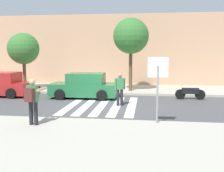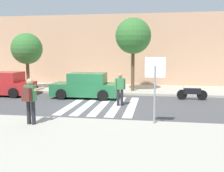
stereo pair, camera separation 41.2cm
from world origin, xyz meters
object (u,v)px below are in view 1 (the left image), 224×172
object	(u,v)px
pedestrian_crossing	(120,87)
street_tree_west	(23,49)
photographer_with_backpack	(32,98)
motorcycle	(190,93)
street_tree_center	(131,36)
stop_sign	(158,75)
parked_car_red	(0,85)
parked_car_green	(85,86)

from	to	relation	value
pedestrian_crossing	street_tree_west	size ratio (longest dim) A/B	0.42
pedestrian_crossing	photographer_with_backpack	bearing A→B (deg)	-120.83
motorcycle	street_tree_west	bearing A→B (deg)	169.28
photographer_with_backpack	street_tree_west	size ratio (longest dim) A/B	0.42
motorcycle	street_tree_center	xyz separation A→B (m)	(-3.72, 2.22, 3.49)
motorcycle	street_tree_west	distance (m)	12.00
pedestrian_crossing	street_tree_center	distance (m)	5.47
stop_sign	street_tree_center	bearing A→B (deg)	100.28
motorcycle	street_tree_center	distance (m)	5.56
pedestrian_crossing	parked_car_red	size ratio (longest dim) A/B	0.42
photographer_with_backpack	parked_car_red	world-z (taller)	photographer_with_backpack
parked_car_green	street_tree_west	size ratio (longest dim) A/B	1.01
photographer_with_backpack	pedestrian_crossing	distance (m)	5.38
street_tree_west	street_tree_center	xyz separation A→B (m)	(7.78, 0.05, 0.84)
pedestrian_crossing	street_tree_west	xyz separation A→B (m)	(-7.50, 4.56, 2.09)
stop_sign	street_tree_west	bearing A→B (deg)	138.22
parked_car_green	street_tree_center	size ratio (longest dim) A/B	0.82
parked_car_red	motorcycle	xyz separation A→B (m)	(12.03, 0.30, -0.31)
pedestrian_crossing	motorcycle	bearing A→B (deg)	30.78
parked_car_red	street_tree_center	bearing A→B (deg)	16.89
motorcycle	street_tree_west	world-z (taller)	street_tree_west
parked_car_green	stop_sign	bearing A→B (deg)	-54.21
stop_sign	parked_car_green	distance (m)	7.29
motorcycle	stop_sign	bearing A→B (deg)	-109.79
parked_car_red	street_tree_west	distance (m)	3.44
parked_car_red	pedestrian_crossing	bearing A→B (deg)	-14.57
stop_sign	motorcycle	size ratio (longest dim) A/B	1.42
parked_car_red	motorcycle	distance (m)	12.04
stop_sign	photographer_with_backpack	xyz separation A→B (m)	(-4.55, -0.87, -0.80)
pedestrian_crossing	parked_car_green	world-z (taller)	pedestrian_crossing
parked_car_red	parked_car_green	xyz separation A→B (m)	(5.62, 0.00, 0.00)
parked_car_red	street_tree_west	xyz separation A→B (m)	(0.53, 2.48, 2.33)
parked_car_red	street_tree_west	size ratio (longest dim) A/B	1.01
stop_sign	pedestrian_crossing	bearing A→B (deg)	115.66
street_tree_west	street_tree_center	world-z (taller)	street_tree_center
parked_car_red	street_tree_center	distance (m)	9.25
parked_car_red	street_tree_center	size ratio (longest dim) A/B	0.82
parked_car_red	street_tree_west	world-z (taller)	street_tree_west
pedestrian_crossing	street_tree_west	distance (m)	9.02
stop_sign	pedestrian_crossing	xyz separation A→B (m)	(-1.80, 3.74, -0.99)
motorcycle	parked_car_red	bearing A→B (deg)	-178.57
street_tree_center	street_tree_west	bearing A→B (deg)	-179.66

